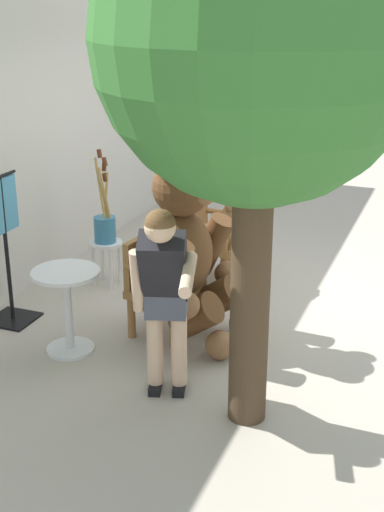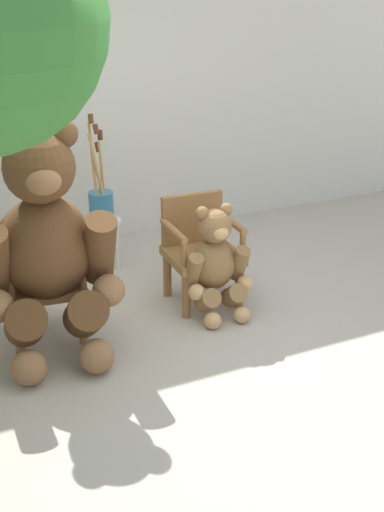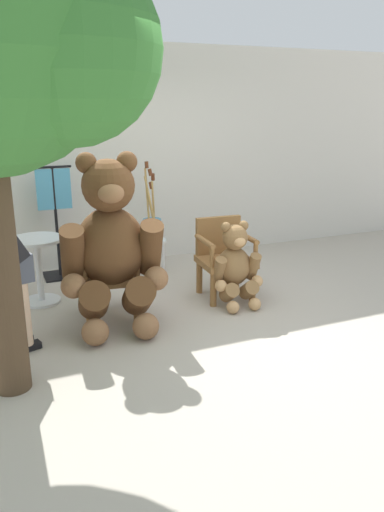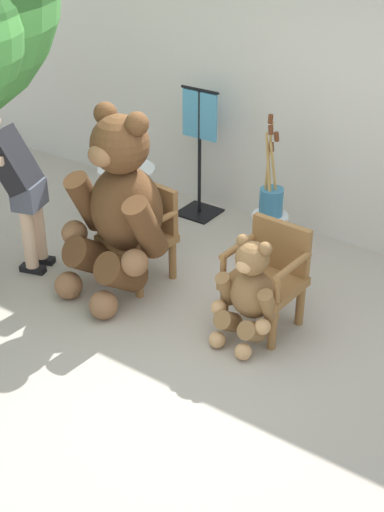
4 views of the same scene
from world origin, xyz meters
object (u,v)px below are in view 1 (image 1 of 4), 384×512
clothing_display_stand (6,246)px  wooden_chair_right (210,237)px  teddy_bear_small (237,243)px  white_stool (106,251)px  wooden_chair_left (159,282)px  teddy_bear_large (187,250)px  person_visitor (164,285)px  patio_tree (271,47)px  round_side_table (67,302)px  brush_bucket (105,224)px

clothing_display_stand → wooden_chair_right: bearing=-40.1°
teddy_bear_small → white_stool: (-0.51, 1.23, -0.08)m
wooden_chair_left → teddy_bear_large: teddy_bear_large is taller
person_visitor → patio_tree: 1.76m
teddy_bear_large → round_side_table: (-0.60, 0.82, -0.36)m
wooden_chair_left → white_stool: 1.22m
person_visitor → brush_bucket: person_visitor is taller
white_stool → patio_tree: bearing=-129.0°
patio_tree → clothing_display_stand: 3.16m
teddy_bear_large → person_visitor: size_ratio=1.08×
clothing_display_stand → round_side_table: bearing=-111.9°
clothing_display_stand → brush_bucket: bearing=-20.8°
teddy_bear_small → white_stool: 1.33m
wooden_chair_left → clothing_display_stand: size_ratio=0.63×
brush_bucket → round_side_table: brush_bucket is taller
wooden_chair_right → person_visitor: bearing=-167.9°
patio_tree → round_side_table: bearing=79.7°
round_side_table → clothing_display_stand: bearing=68.1°
teddy_bear_small → patio_tree: size_ratio=0.25×
brush_bucket → person_visitor: bearing=-141.4°
teddy_bear_small → white_stool: size_ratio=1.95×
person_visitor → patio_tree: bearing=-83.5°
round_side_table → wooden_chair_right: bearing=-16.1°
person_visitor → round_side_table: (0.39, 1.04, -0.46)m
teddy_bear_large → patio_tree: (-0.92, -0.91, 1.72)m
wooden_chair_left → brush_bucket: (0.77, 0.93, 0.19)m
wooden_chair_right → round_side_table: wooden_chair_right is taller
round_side_table → clothing_display_stand: clothing_display_stand is taller
wooden_chair_right → clothing_display_stand: bearing=139.9°
teddy_bear_large → person_visitor: bearing=-167.3°
person_visitor → patio_tree: patio_tree is taller
patio_tree → clothing_display_stand: bearing=75.9°
round_side_table → patio_tree: 2.72m
person_visitor → teddy_bear_large: bearing=12.7°
wooden_chair_right → teddy_bear_large: 1.38m
teddy_bear_large → brush_bucket: size_ratio=1.72×
white_stool → clothing_display_stand: 1.21m
teddy_bear_small → wooden_chair_right: bearing=88.9°
teddy_bear_small → clothing_display_stand: bearing=134.2°
round_side_table → clothing_display_stand: 0.90m
patio_tree → clothing_display_stand: size_ratio=2.63×
person_visitor → white_stool: bearing=38.7°
clothing_display_stand → person_visitor: bearing=-111.1°
white_stool → teddy_bear_small: bearing=-67.5°
brush_bucket → patio_tree: 3.30m
patio_tree → white_stool: bearing=51.0°
person_visitor → white_stool: 2.36m
brush_bucket → teddy_bear_small: bearing=-67.3°
wooden_chair_left → round_side_table: size_ratio=1.19×
brush_bucket → wooden_chair_right: bearing=-61.0°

